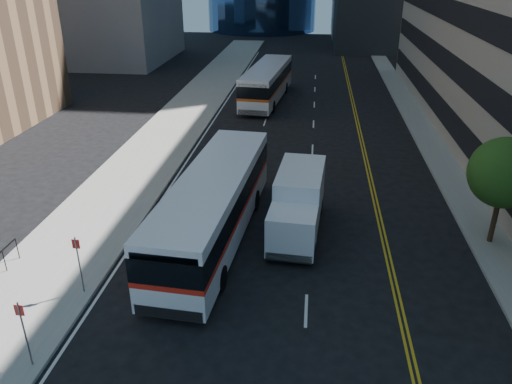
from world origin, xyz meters
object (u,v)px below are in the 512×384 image
bus_front (214,205)px  box_truck (298,203)px  street_tree (505,173)px  bus_rear (267,82)px

bus_front → box_truck: bus_front is taller
street_tree → bus_front: (-13.00, -1.07, -1.81)m
bus_front → box_truck: size_ratio=2.06×
bus_rear → street_tree: bearing=-56.9°
bus_rear → box_truck: size_ratio=2.00×
street_tree → bus_rear: bearing=117.6°
bus_front → bus_rear: (-0.00, 25.97, -0.06)m
bus_rear → bus_front: bearing=-84.5°
bus_front → box_truck: (3.89, 1.13, -0.25)m
street_tree → bus_rear: (-13.00, 24.91, -1.87)m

